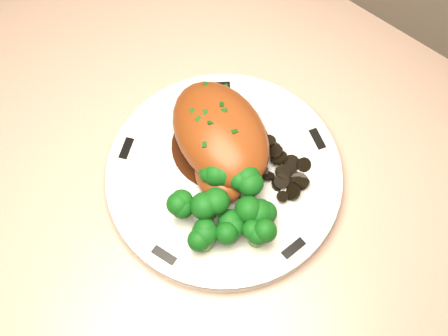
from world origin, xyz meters
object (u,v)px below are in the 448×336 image
Objects in this scene: counter at (250,301)px; broccoli_florets at (225,210)px; plate at (224,175)px; chicken_breast at (220,138)px.

counter is 0.53m from broccoli_florets.
counter is 20.94× the size of broccoli_florets.
broccoli_florets is at bearing -48.60° from plate.
counter is at bearing 14.99° from chicken_breast.
counter is 8.49× the size of plate.
chicken_breast is at bearing 172.21° from counter.
broccoli_florets is (-0.02, -0.05, 0.53)m from counter.
plate is 1.58× the size of chicken_breast.
chicken_breast reaches higher than plate.
chicken_breast reaches higher than broccoli_florets.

